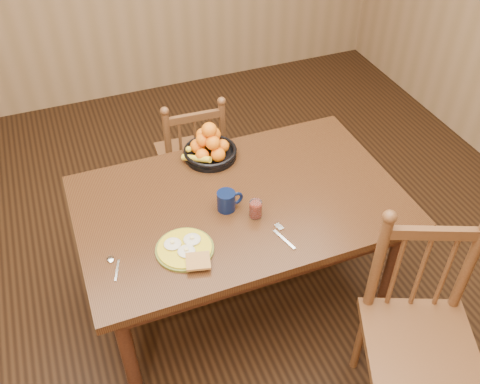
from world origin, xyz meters
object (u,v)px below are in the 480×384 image
object	(u,v)px
coffee_mug	(227,201)
dining_table	(240,212)
chair_near	(418,332)
fruit_bowl	(209,147)
chair_far	(192,157)
breakfast_plate	(185,249)

from	to	relation	value
coffee_mug	dining_table	bearing A→B (deg)	24.56
dining_table	coffee_mug	distance (m)	0.16
chair_near	fruit_bowl	distance (m)	1.38
chair_far	chair_near	bearing A→B (deg)	110.36
dining_table	coffee_mug	xyz separation A→B (m)	(-0.08, -0.04, 0.14)
dining_table	chair_far	xyz separation A→B (m)	(-0.01, 0.82, -0.23)
chair_near	fruit_bowl	bearing A→B (deg)	136.44
chair_far	chair_near	size ratio (longest dim) A/B	0.85
breakfast_plate	coffee_mug	world-z (taller)	coffee_mug
chair_near	dining_table	bearing A→B (deg)	143.88
dining_table	chair_far	distance (m)	0.85
chair_far	breakfast_plate	xyz separation A→B (m)	(-0.34, -1.05, 0.33)
coffee_mug	fruit_bowl	world-z (taller)	fruit_bowl
chair_near	fruit_bowl	size ratio (longest dim) A/B	3.63
breakfast_plate	coffee_mug	xyz separation A→B (m)	(0.27, 0.19, 0.04)
breakfast_plate	coffee_mug	bearing A→B (deg)	35.72
fruit_bowl	dining_table	bearing A→B (deg)	-85.80
breakfast_plate	fruit_bowl	xyz separation A→B (m)	(0.32, 0.61, 0.05)
chair_far	breakfast_plate	world-z (taller)	chair_far
fruit_bowl	chair_near	bearing A→B (deg)	-66.27
chair_near	coffee_mug	world-z (taller)	chair_near
chair_near	breakfast_plate	distance (m)	1.09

